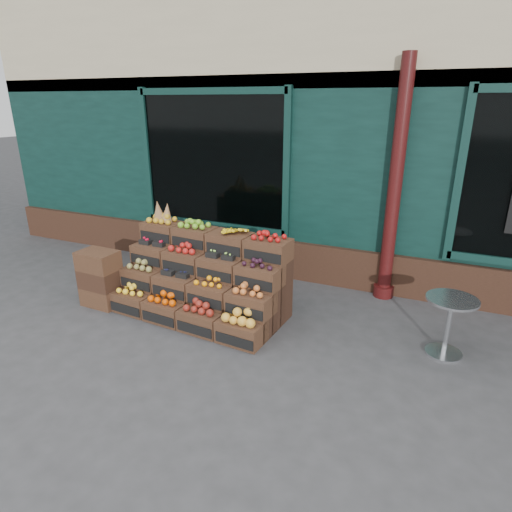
% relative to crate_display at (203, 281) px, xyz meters
% --- Properties ---
extents(ground, '(60.00, 60.00, 0.00)m').
position_rel_crate_display_xyz_m(ground, '(0.91, -0.61, -0.42)').
color(ground, '#38383A').
rests_on(ground, ground).
extents(shop_facade, '(12.00, 6.24, 4.80)m').
position_rel_crate_display_xyz_m(shop_facade, '(0.91, 4.50, 1.98)').
color(shop_facade, black).
rests_on(shop_facade, ground).
extents(crate_display, '(2.25, 1.22, 1.36)m').
position_rel_crate_display_xyz_m(crate_display, '(0.00, 0.00, 0.00)').
color(crate_display, '#412819').
rests_on(crate_display, ground).
extents(spare_crates, '(0.52, 0.37, 0.77)m').
position_rel_crate_display_xyz_m(spare_crates, '(-1.37, -0.41, -0.04)').
color(spare_crates, '#412819').
rests_on(spare_crates, ground).
extents(bistro_table, '(0.54, 0.54, 0.68)m').
position_rel_crate_display_xyz_m(bistro_table, '(2.95, 0.17, 0.00)').
color(bistro_table, '#B5B7BC').
rests_on(bistro_table, ground).
extents(shopkeeper, '(0.89, 0.72, 2.12)m').
position_rel_crate_display_xyz_m(shopkeeper, '(-0.93, 2.35, 0.64)').
color(shopkeeper, '#164D1D').
rests_on(shopkeeper, ground).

